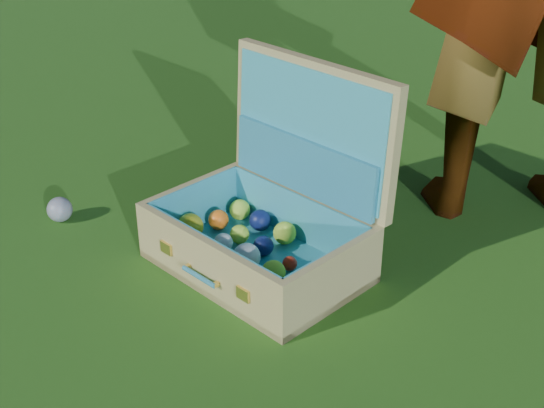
{
  "coord_description": "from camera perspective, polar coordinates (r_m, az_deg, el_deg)",
  "views": [
    {
      "loc": [
        0.8,
        -1.28,
        1.06
      ],
      "look_at": [
        -0.13,
        0.1,
        0.16
      ],
      "focal_mm": 50.0,
      "sensor_mm": 36.0,
      "label": 1
    }
  ],
  "objects": [
    {
      "name": "suitcase",
      "position": [
        1.89,
        0.08,
        -0.56
      ],
      "size": [
        0.58,
        0.49,
        0.5
      ],
      "rotation": [
        0.0,
        0.0,
        -0.2
      ],
      "color": "tan",
      "rests_on": "ground"
    },
    {
      "name": "ground",
      "position": [
        1.85,
        1.5,
        -6.54
      ],
      "size": [
        60.0,
        60.0,
        0.0
      ],
      "primitive_type": "plane",
      "color": "#215114",
      "rests_on": "ground"
    },
    {
      "name": "stray_ball",
      "position": [
        2.2,
        -15.69,
        -0.4
      ],
      "size": [
        0.07,
        0.07,
        0.07
      ],
      "primitive_type": "sphere",
      "color": "teal",
      "rests_on": "ground"
    }
  ]
}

